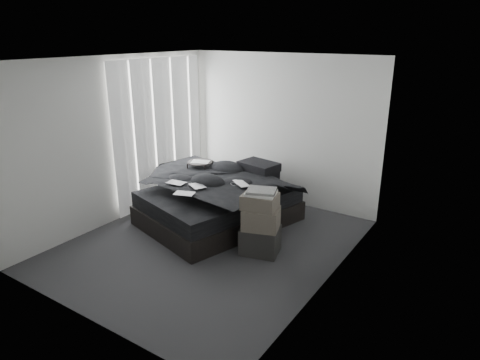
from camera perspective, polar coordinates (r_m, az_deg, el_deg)
The scene contains 25 objects.
floor at distance 6.31m, azimuth -4.04°, elevation -8.45°, with size 3.60×4.20×0.01m, color #313133.
ceiling at distance 5.61m, azimuth -4.68°, elevation 15.83°, with size 3.60×4.20×0.01m, color white.
wall_back at distance 7.55m, azimuth 5.48°, elevation 6.66°, with size 3.60×0.01×2.60m, color silver.
wall_front at distance 4.45m, azimuth -21.05°, elevation -3.50°, with size 3.60×0.01×2.60m, color silver.
wall_left at distance 7.04m, azimuth -16.08°, elevation 5.09°, with size 0.01×4.20×2.60m, color silver.
wall_right at distance 4.98m, azimuth 12.32°, elevation -0.25°, with size 0.01×4.20×2.60m, color silver.
window_left at distance 7.61m, azimuth -10.91°, elevation 6.90°, with size 0.02×2.00×2.30m, color white.
curtain_left at distance 7.60m, azimuth -10.61°, elevation 6.34°, with size 0.06×2.12×2.48m, color white.
bed at distance 6.94m, azimuth -2.86°, elevation -4.37°, with size 1.71×2.25×0.31m, color black.
mattress at distance 6.84m, azimuth -2.90°, elevation -2.27°, with size 1.64×2.19×0.24m, color black.
duvet at distance 6.72m, azimuth -3.30°, elevation -0.38°, with size 1.66×1.93×0.26m, color black.
pillow_lower at distance 7.34m, azimuth 2.21°, elevation 0.90°, with size 0.68×0.46×0.15m, color black.
pillow_upper at distance 7.23m, azimuth 2.51°, elevation 1.84°, with size 0.63×0.44×0.14m, color black.
laptop at distance 6.43m, azimuth -0.29°, elevation 0.12°, with size 0.36×0.23×0.03m, color silver.
comic_a at distance 6.59m, azimuth -8.55°, elevation 0.31°, with size 0.28×0.19×0.01m, color black.
comic_b at distance 6.42m, azimuth -5.74°, elevation -0.04°, with size 0.28×0.19×0.01m, color black.
comic_c at distance 6.13m, azimuth -7.48°, elevation -0.97°, with size 0.28×0.19×0.01m, color black.
side_stand at distance 7.54m, azimuth -5.25°, elevation -0.50°, with size 0.43×0.43×0.79m, color black.
papers at distance 7.40m, azimuth -5.30°, elevation 2.41°, with size 0.31×0.23×0.02m, color white.
floor_books at distance 7.65m, azimuth -9.90°, elevation -2.95°, with size 0.16×0.23×0.16m, color black.
box_lower at distance 5.98m, azimuth 2.70°, elevation -8.01°, with size 0.51×0.40×0.38m, color black.
box_mid at distance 5.83m, azimuth 2.83°, elevation -5.15°, with size 0.48×0.38×0.29m, color #554D43.
box_upper at distance 5.75m, azimuth 2.68°, elevation -2.85°, with size 0.46×0.37×0.20m, color #554D43.
art_book_white at distance 5.70m, azimuth 2.81°, elevation -1.75°, with size 0.39×0.31×0.04m, color silver.
art_book_snake at distance 5.67m, azimuth 2.89°, elevation -1.45°, with size 0.38×0.30×0.04m, color silver.
Camera 1 is at (3.44, -4.42, 2.91)m, focal length 32.00 mm.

